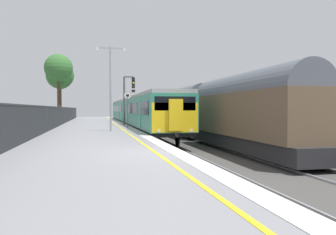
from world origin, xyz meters
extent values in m
cube|color=gray|center=(-2.50, 0.00, -0.50)|extent=(6.40, 110.00, 1.00)
cube|color=silver|center=(0.40, 0.00, 0.01)|extent=(0.60, 110.00, 0.01)
cube|color=yellow|center=(-0.35, 0.00, 0.01)|extent=(0.12, 110.00, 0.01)
cube|color=#423F3D|center=(6.20, 0.00, -1.10)|extent=(11.00, 110.00, 0.20)
cube|color=gray|center=(1.38, 0.00, -0.96)|extent=(0.07, 110.00, 0.08)
cube|color=gray|center=(2.82, 0.00, -0.96)|extent=(0.07, 110.00, 0.08)
cube|color=gray|center=(5.38, 0.00, -0.96)|extent=(0.07, 110.00, 0.08)
cube|color=gray|center=(6.82, 0.00, -0.96)|extent=(0.07, 110.00, 0.08)
cube|color=#2D846B|center=(2.10, 16.79, 1.27)|extent=(2.80, 19.17, 2.30)
cube|color=black|center=(2.10, 16.79, -0.01)|extent=(2.64, 18.57, 0.25)
cube|color=#999E9E|center=(2.10, 16.79, 2.54)|extent=(2.68, 19.17, 0.24)
cube|color=black|center=(0.69, 16.79, 1.57)|extent=(0.02, 17.57, 0.84)
cube|color=teal|center=(0.69, 11.99, 1.17)|extent=(0.03, 1.10, 1.90)
cube|color=teal|center=(0.69, 21.58, 1.17)|extent=(0.03, 1.10, 1.90)
cylinder|color=black|center=(1.32, 9.80, -0.50)|extent=(0.12, 0.84, 0.84)
cylinder|color=black|center=(2.88, 9.80, -0.50)|extent=(0.12, 0.84, 0.84)
cylinder|color=black|center=(1.32, 23.77, -0.50)|extent=(0.12, 0.84, 0.84)
cylinder|color=black|center=(2.88, 23.77, -0.50)|extent=(0.12, 0.84, 0.84)
cube|color=#2D846B|center=(2.10, 36.56, 1.27)|extent=(2.80, 19.17, 2.30)
cube|color=black|center=(2.10, 36.56, -0.01)|extent=(2.64, 18.57, 0.25)
cube|color=#999E9E|center=(2.10, 36.56, 2.54)|extent=(2.68, 19.17, 0.24)
cube|color=black|center=(0.69, 36.56, 1.57)|extent=(0.02, 17.57, 0.84)
cube|color=teal|center=(0.69, 31.77, 1.17)|extent=(0.03, 1.10, 1.90)
cube|color=teal|center=(0.69, 41.35, 1.17)|extent=(0.03, 1.10, 1.90)
cylinder|color=black|center=(1.32, 29.57, -0.50)|extent=(0.12, 0.84, 0.84)
cylinder|color=black|center=(2.88, 29.57, -0.50)|extent=(0.12, 0.84, 0.84)
cylinder|color=black|center=(1.32, 43.54, -0.50)|extent=(0.12, 0.84, 0.84)
cylinder|color=black|center=(2.88, 43.54, -0.50)|extent=(0.12, 0.84, 0.84)
cube|color=yellow|center=(2.10, 7.24, 1.02)|extent=(2.70, 0.10, 1.70)
cube|color=black|center=(2.10, 7.23, 1.82)|extent=(2.40, 0.08, 0.80)
cube|color=yellow|center=(2.10, 7.10, 1.17)|extent=(0.80, 0.24, 1.80)
cylinder|color=white|center=(1.15, 7.18, 0.27)|extent=(0.18, 0.06, 0.18)
cylinder|color=white|center=(3.05, 7.18, 0.27)|extent=(0.18, 0.06, 0.18)
cylinder|color=black|center=(2.10, 6.95, 0.02)|extent=(0.20, 0.35, 0.20)
cube|color=black|center=(2.10, 36.56, 2.79)|extent=(0.60, 0.90, 0.20)
cube|color=#232326|center=(6.10, 6.35, -0.38)|extent=(2.30, 13.15, 0.79)
cube|color=brown|center=(6.10, 6.35, 1.21)|extent=(2.60, 12.35, 2.38)
cylinder|color=#515660|center=(6.10, 6.35, 2.40)|extent=(2.39, 11.95, 2.39)
cylinder|color=black|center=(5.32, 1.77, -0.50)|extent=(0.12, 0.84, 0.84)
cylinder|color=black|center=(6.88, 1.77, -0.50)|extent=(0.12, 0.84, 0.84)
cylinder|color=black|center=(5.32, 10.93, -0.50)|extent=(0.12, 0.84, 0.84)
cylinder|color=black|center=(6.88, 10.93, -0.50)|extent=(0.12, 0.84, 0.84)
cube|color=#232326|center=(6.10, 20.31, -0.38)|extent=(2.30, 13.15, 0.79)
cube|color=brown|center=(6.10, 20.31, 1.21)|extent=(2.60, 12.35, 2.38)
cylinder|color=#515660|center=(6.10, 20.31, 2.40)|extent=(2.39, 11.95, 2.39)
cylinder|color=black|center=(5.32, 15.73, -0.50)|extent=(0.12, 0.84, 0.84)
cylinder|color=black|center=(6.88, 15.73, -0.50)|extent=(0.12, 0.84, 0.84)
cylinder|color=black|center=(5.32, 24.88, -0.50)|extent=(0.12, 0.84, 0.84)
cylinder|color=black|center=(6.88, 24.88, -0.50)|extent=(0.12, 0.84, 0.84)
cube|color=#232326|center=(6.10, 34.26, -0.38)|extent=(2.30, 13.15, 0.79)
cube|color=brown|center=(6.10, 34.26, 1.21)|extent=(2.60, 12.35, 2.38)
cylinder|color=#515660|center=(6.10, 34.26, 2.40)|extent=(2.39, 11.95, 2.39)
cylinder|color=black|center=(5.32, 29.68, -0.50)|extent=(0.12, 0.84, 0.84)
cylinder|color=black|center=(6.88, 29.68, -0.50)|extent=(0.12, 0.84, 0.84)
cylinder|color=black|center=(5.32, 38.84, -0.50)|extent=(0.12, 0.84, 0.84)
cylinder|color=black|center=(6.88, 38.84, -0.50)|extent=(0.12, 0.84, 0.84)
cylinder|color=#47474C|center=(0.35, 20.15, 2.25)|extent=(0.18, 0.18, 4.50)
cube|color=#47474C|center=(0.80, 20.15, 4.50)|extent=(0.90, 0.12, 0.12)
cube|color=black|center=(1.20, 20.15, 3.95)|extent=(0.28, 0.20, 1.00)
cylinder|color=black|center=(1.20, 20.03, 4.27)|extent=(0.16, 0.04, 0.16)
cylinder|color=yellow|center=(1.20, 20.03, 3.95)|extent=(0.16, 0.04, 0.16)
cylinder|color=black|center=(1.20, 20.03, 3.63)|extent=(0.16, 0.04, 0.16)
cube|color=black|center=(1.20, 20.15, 3.20)|extent=(0.32, 0.16, 0.24)
cylinder|color=#59595B|center=(0.25, 16.02, 1.28)|extent=(0.08, 0.08, 2.55)
cylinder|color=black|center=(0.25, 16.01, 2.61)|extent=(0.59, 0.02, 0.59)
cylinder|color=silver|center=(0.25, 16.00, 2.61)|extent=(0.56, 0.02, 0.56)
cube|color=black|center=(0.25, 15.99, 2.61)|extent=(0.24, 0.01, 0.18)
cylinder|color=#93999E|center=(-1.30, 11.70, 2.86)|extent=(0.14, 0.14, 5.71)
cube|color=#93999E|center=(-0.85, 11.70, 5.61)|extent=(0.90, 0.08, 0.08)
cylinder|color=silver|center=(-0.40, 11.70, 5.53)|extent=(0.20, 0.20, 0.18)
cube|color=#93999E|center=(-1.75, 11.70, 5.61)|extent=(0.90, 0.08, 0.08)
cylinder|color=silver|center=(-2.20, 11.70, 5.53)|extent=(0.20, 0.20, 0.18)
cylinder|color=#38383D|center=(-5.45, 11.69, 0.84)|extent=(0.07, 0.07, 1.68)
cylinder|color=#38383D|center=(-5.45, 23.38, 0.84)|extent=(0.07, 0.07, 1.68)
cylinder|color=#38383D|center=(-5.45, 35.06, 0.84)|extent=(0.07, 0.07, 1.68)
cylinder|color=#38383D|center=(-5.45, 46.75, 0.84)|extent=(0.07, 0.07, 1.68)
cylinder|color=#473323|center=(-7.21, 39.67, 2.66)|extent=(0.42, 0.42, 5.32)
sphere|color=#33662D|center=(-7.21, 39.67, 6.42)|extent=(3.98, 3.98, 3.98)
sphere|color=#33662D|center=(-7.12, 39.33, 5.92)|extent=(3.09, 3.09, 3.09)
cylinder|color=#473323|center=(-6.92, 34.82, 2.94)|extent=(0.42, 0.42, 5.88)
sphere|color=#33662D|center=(-6.92, 34.82, 6.89)|extent=(3.67, 3.67, 3.67)
sphere|color=#33662D|center=(-6.62, 34.75, 6.43)|extent=(2.32, 2.32, 2.32)
camera|label=1|loc=(-2.41, -11.34, 1.50)|focal=35.96mm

